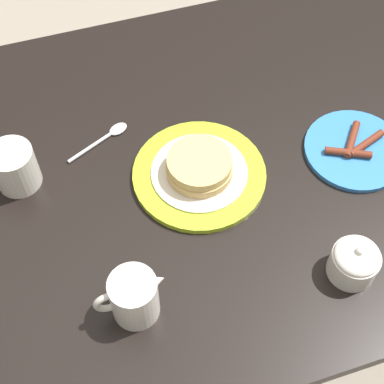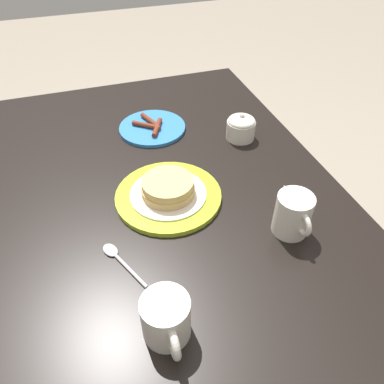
# 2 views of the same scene
# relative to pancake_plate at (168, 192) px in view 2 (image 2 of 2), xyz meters

# --- Properties ---
(ground_plane) EXTENTS (8.00, 8.00, 0.00)m
(ground_plane) POSITION_rel_pancake_plate_xyz_m (-0.04, -0.03, -0.74)
(ground_plane) COLOR gray
(dining_table) EXTENTS (1.18, 0.88, 0.72)m
(dining_table) POSITION_rel_pancake_plate_xyz_m (-0.04, -0.03, -0.14)
(dining_table) COLOR black
(dining_table) RESTS_ON ground_plane
(pancake_plate) EXTENTS (0.25, 0.25, 0.05)m
(pancake_plate) POSITION_rel_pancake_plate_xyz_m (0.00, 0.00, 0.00)
(pancake_plate) COLOR #AAC628
(pancake_plate) RESTS_ON dining_table
(side_plate_bacon) EXTENTS (0.19, 0.19, 0.02)m
(side_plate_bacon) POSITION_rel_pancake_plate_xyz_m (-0.30, 0.03, -0.01)
(side_plate_bacon) COLOR #337AC6
(side_plate_bacon) RESTS_ON dining_table
(coffee_mug) EXTENTS (0.11, 0.08, 0.08)m
(coffee_mug) POSITION_rel_pancake_plate_xyz_m (0.32, -0.09, 0.03)
(coffee_mug) COLOR silver
(coffee_mug) RESTS_ON dining_table
(creamer_pitcher) EXTENTS (0.12, 0.08, 0.10)m
(creamer_pitcher) POSITION_rel_pancake_plate_xyz_m (0.18, 0.22, 0.03)
(creamer_pitcher) COLOR silver
(creamer_pitcher) RESTS_ON dining_table
(sugar_bowl) EXTENTS (0.08, 0.08, 0.08)m
(sugar_bowl) POSITION_rel_pancake_plate_xyz_m (-0.18, 0.26, 0.02)
(sugar_bowl) COLOR silver
(sugar_bowl) RESTS_ON dining_table
(spoon) EXTENTS (0.13, 0.07, 0.01)m
(spoon) POSITION_rel_pancake_plate_xyz_m (0.14, -0.14, -0.01)
(spoon) COLOR silver
(spoon) RESTS_ON dining_table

